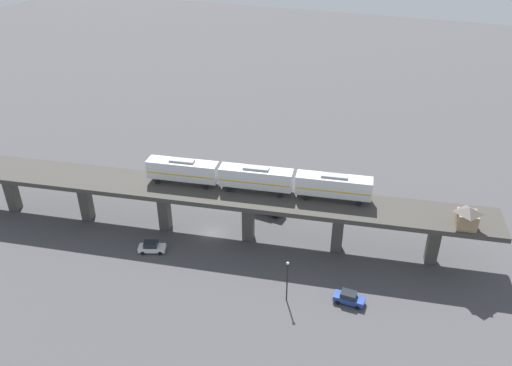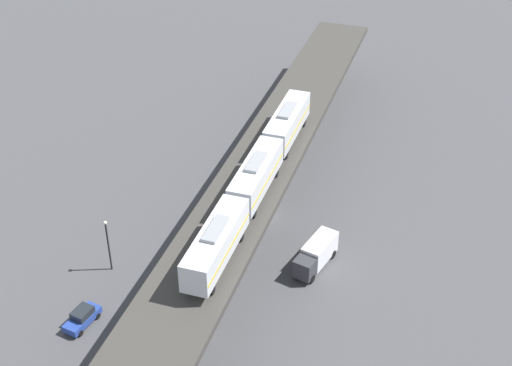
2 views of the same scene
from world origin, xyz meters
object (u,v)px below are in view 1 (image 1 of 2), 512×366
at_px(subway_train, 256,177).
at_px(signal_hut, 467,217).
at_px(street_car_white, 152,247).
at_px(street_lamp, 287,278).
at_px(street_car_blue, 349,298).
at_px(delivery_truck, 264,204).

relative_size(subway_train, signal_hut, 9.94).
xyz_separation_m(signal_hut, street_car_white, (13.05, -46.53, -9.58)).
xyz_separation_m(signal_hut, street_lamp, (15.44, -22.21, -6.41)).
bearing_deg(signal_hut, subway_train, -86.64).
bearing_deg(street_car_blue, delivery_truck, -131.55).
bearing_deg(street_car_blue, street_car_white, -89.30).
relative_size(street_car_white, delivery_truck, 0.65).
bearing_deg(subway_train, street_car_white, -51.53).
bearing_deg(signal_hut, street_car_white, -74.33).
relative_size(signal_hut, street_car_blue, 0.85).
height_order(subway_train, street_car_blue, subway_train).
bearing_deg(subway_train, street_lamp, 37.25).
height_order(subway_train, street_lamp, subway_train).
distance_m(subway_train, delivery_truck, 11.96).
bearing_deg(street_car_white, subway_train, 128.47).
bearing_deg(signal_hut, street_lamp, -55.19).
xyz_separation_m(subway_train, street_car_blue, (10.74, 18.82, -10.32)).
height_order(subway_train, street_car_white, subway_train).
xyz_separation_m(street_car_blue, street_car_white, (0.40, -32.84, 0.00)).
distance_m(street_car_blue, street_lamp, 9.51).
bearing_deg(subway_train, street_car_blue, 60.28).
bearing_deg(street_car_white, signal_hut, 105.67).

